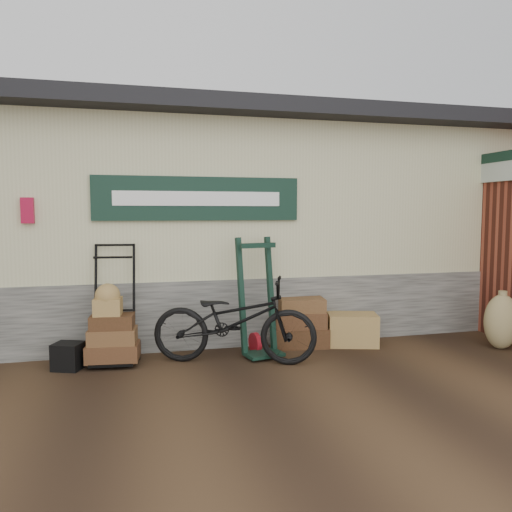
{
  "coord_description": "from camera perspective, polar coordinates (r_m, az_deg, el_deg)",
  "views": [
    {
      "loc": [
        -1.16,
        -5.34,
        1.78
      ],
      "look_at": [
        0.43,
        0.9,
        1.21
      ],
      "focal_mm": 35.0,
      "sensor_mm": 36.0,
      "label": 1
    }
  ],
  "objects": [
    {
      "name": "wicker_hamper",
      "position": [
        6.88,
        10.95,
        -8.24
      ],
      "size": [
        0.74,
        0.59,
        0.42
      ],
      "primitive_type": "cube",
      "rotation": [
        0.0,
        0.0,
        -0.29
      ],
      "color": "olive",
      "rests_on": "ground"
    },
    {
      "name": "station_building",
      "position": [
        8.16,
        -6.17,
        3.84
      ],
      "size": [
        14.4,
        4.1,
        3.2
      ],
      "color": "#4C4C47",
      "rests_on": "ground"
    },
    {
      "name": "black_trunk",
      "position": [
        6.14,
        -20.68,
        -10.66
      ],
      "size": [
        0.38,
        0.36,
        0.31
      ],
      "primitive_type": "cube",
      "rotation": [
        0.0,
        0.0,
        -0.39
      ],
      "color": "black",
      "rests_on": "ground"
    },
    {
      "name": "burlap_sack_left",
      "position": [
        7.28,
        26.25,
        -6.75
      ],
      "size": [
        0.5,
        0.44,
        0.72
      ],
      "primitive_type": "ellipsoid",
      "rotation": [
        0.0,
        0.0,
        -0.15
      ],
      "color": "olive",
      "rests_on": "ground"
    },
    {
      "name": "suitcase_stack",
      "position": [
        6.71,
        4.93,
        -7.48
      ],
      "size": [
        0.79,
        0.56,
        0.66
      ],
      "primitive_type": null,
      "rotation": [
        0.0,
        0.0,
        -0.13
      ],
      "color": "#3D2613",
      "rests_on": "ground"
    },
    {
      "name": "green_barrow",
      "position": [
        6.19,
        0.23,
        -4.71
      ],
      "size": [
        0.61,
        0.55,
        1.46
      ],
      "primitive_type": null,
      "rotation": [
        0.0,
        0.0,
        0.22
      ],
      "color": "black",
      "rests_on": "ground"
    },
    {
      "name": "bicycle",
      "position": [
        5.91,
        -2.49,
        -6.86
      ],
      "size": [
        1.29,
        2.05,
        1.13
      ],
      "primitive_type": "imported",
      "rotation": [
        0.0,
        0.0,
        1.23
      ],
      "color": "black",
      "rests_on": "ground"
    },
    {
      "name": "porter_trolley",
      "position": [
        6.17,
        -15.92,
        -5.12
      ],
      "size": [
        0.77,
        0.62,
        1.43
      ],
      "primitive_type": null,
      "rotation": [
        0.0,
        0.0,
        -0.12
      ],
      "color": "black",
      "rests_on": "ground"
    },
    {
      "name": "ground",
      "position": [
        5.74,
        -2.0,
        -13.03
      ],
      "size": [
        80.0,
        80.0,
        0.0
      ],
      "primitive_type": "plane",
      "color": "black",
      "rests_on": "ground"
    }
  ]
}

